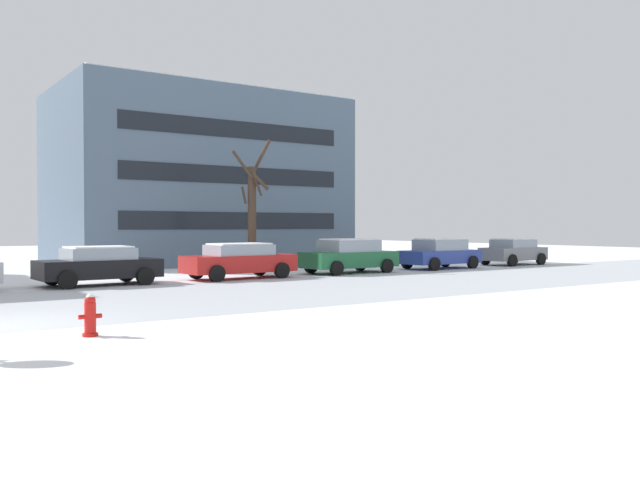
{
  "coord_description": "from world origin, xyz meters",
  "views": [
    {
      "loc": [
        -2.39,
        -15.44,
        2.15
      ],
      "look_at": [
        11.77,
        5.22,
        1.6
      ],
      "focal_mm": 37.53,
      "sensor_mm": 36.0,
      "label": 1
    }
  ],
  "objects_px": {
    "parked_car_black": "(99,265)",
    "parked_car_blue": "(440,253)",
    "parked_car_gray": "(513,251)",
    "parked_car_red": "(239,260)",
    "parked_car_green": "(349,256)",
    "fire_hydrant": "(90,315)"
  },
  "relations": [
    {
      "from": "parked_car_black",
      "to": "parked_car_blue",
      "type": "distance_m",
      "value": 16.7
    },
    {
      "from": "parked_car_black",
      "to": "parked_car_gray",
      "type": "bearing_deg",
      "value": -0.56
    },
    {
      "from": "parked_car_blue",
      "to": "parked_car_gray",
      "type": "xyz_separation_m",
      "value": [
        5.56,
        0.05,
        -0.03
      ]
    },
    {
      "from": "parked_car_red",
      "to": "parked_car_blue",
      "type": "height_order",
      "value": "parked_car_blue"
    },
    {
      "from": "parked_car_gray",
      "to": "parked_car_green",
      "type": "bearing_deg",
      "value": 179.65
    },
    {
      "from": "fire_hydrant",
      "to": "parked_car_gray",
      "type": "bearing_deg",
      "value": 22.98
    },
    {
      "from": "parked_car_black",
      "to": "parked_car_gray",
      "type": "distance_m",
      "value": 22.26
    },
    {
      "from": "parked_car_green",
      "to": "parked_car_blue",
      "type": "relative_size",
      "value": 1.06
    },
    {
      "from": "parked_car_blue",
      "to": "parked_car_red",
      "type": "bearing_deg",
      "value": 179.55
    },
    {
      "from": "fire_hydrant",
      "to": "parked_car_red",
      "type": "relative_size",
      "value": 0.18
    },
    {
      "from": "parked_car_blue",
      "to": "fire_hydrant",
      "type": "bearing_deg",
      "value": -151.66
    },
    {
      "from": "parked_car_gray",
      "to": "fire_hydrant",
      "type": "bearing_deg",
      "value": -157.02
    },
    {
      "from": "parked_car_green",
      "to": "fire_hydrant",
      "type": "bearing_deg",
      "value": -142.97
    },
    {
      "from": "fire_hydrant",
      "to": "parked_car_red",
      "type": "distance_m",
      "value": 14.09
    },
    {
      "from": "fire_hydrant",
      "to": "parked_car_black",
      "type": "bearing_deg",
      "value": 73.14
    },
    {
      "from": "parked_car_black",
      "to": "parked_car_green",
      "type": "distance_m",
      "value": 11.13
    },
    {
      "from": "fire_hydrant",
      "to": "parked_car_gray",
      "type": "xyz_separation_m",
      "value": [
        25.62,
        10.86,
        0.32
      ]
    },
    {
      "from": "fire_hydrant",
      "to": "parked_car_gray",
      "type": "distance_m",
      "value": 27.83
    },
    {
      "from": "parked_car_gray",
      "to": "parked_car_black",
      "type": "bearing_deg",
      "value": 179.44
    },
    {
      "from": "parked_car_red",
      "to": "parked_car_gray",
      "type": "relative_size",
      "value": 1.18
    },
    {
      "from": "parked_car_red",
      "to": "parked_car_blue",
      "type": "distance_m",
      "value": 11.13
    },
    {
      "from": "parked_car_black",
      "to": "parked_car_gray",
      "type": "xyz_separation_m",
      "value": [
        22.26,
        -0.22,
        0.01
      ]
    }
  ]
}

